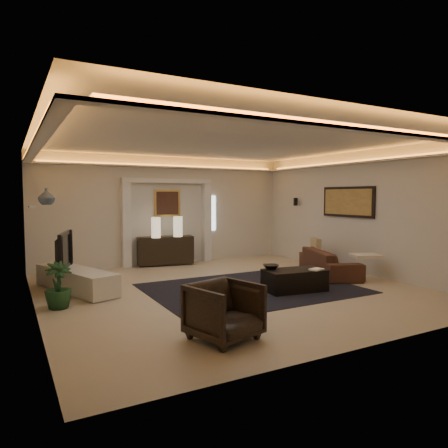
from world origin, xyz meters
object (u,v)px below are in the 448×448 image
console (165,250)px  coffee_table (294,281)px  sofa (329,263)px  armchair (224,311)px

console → coffee_table: 4.18m
sofa → coffee_table: sofa is taller
sofa → coffee_table: size_ratio=1.74×
console → armchair: bearing=-93.1°
console → armchair: size_ratio=1.81×
armchair → coffee_table: bearing=18.4°
console → coffee_table: bearing=-64.1°
sofa → coffee_table: bearing=137.8°
sofa → armchair: armchair is taller
coffee_table → armchair: (-2.46, -1.67, 0.16)m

